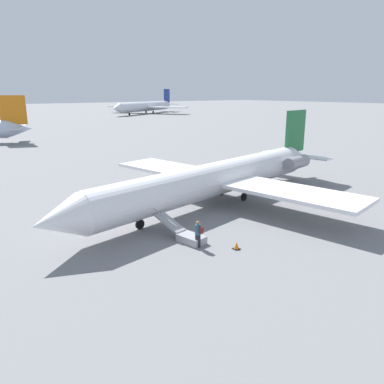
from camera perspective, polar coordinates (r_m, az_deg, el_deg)
ground_plane at (r=32.71m, az=3.43°, el=-1.81°), size 600.00×600.00×0.00m
airplane_main at (r=32.91m, az=4.63°, el=2.33°), size 32.61×24.94×7.53m
airplane_far_right at (r=171.38m, az=-7.02°, el=12.84°), size 45.12×35.73×10.69m
boarding_stairs at (r=24.60m, az=-0.82°, el=-6.62°), size 1.74×4.14×1.82m
passenger at (r=23.41m, az=0.97°, el=-6.16°), size 0.38×0.56×1.74m
traffic_cone_near_stairs at (r=23.61m, az=6.80°, el=-8.15°), size 0.43×0.43×0.47m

